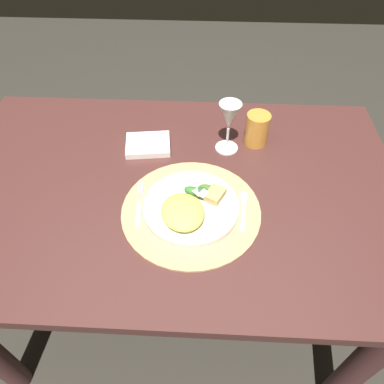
{
  "coord_description": "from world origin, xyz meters",
  "views": [
    {
      "loc": [
        0.09,
        -0.69,
        1.48
      ],
      "look_at": [
        0.06,
        -0.05,
        0.77
      ],
      "focal_mm": 33.24,
      "sensor_mm": 36.0,
      "label": 1
    }
  ],
  "objects_px": {
    "dining_table": "(173,216)",
    "amber_tumbler": "(257,129)",
    "spoon": "(244,204)",
    "dinner_plate": "(191,207)",
    "napkin": "(148,145)",
    "wine_glass": "(229,118)",
    "fork": "(139,206)"
  },
  "relations": [
    {
      "from": "dinner_plate",
      "to": "amber_tumbler",
      "type": "xyz_separation_m",
      "value": [
        0.19,
        0.29,
        0.04
      ]
    },
    {
      "from": "dinner_plate",
      "to": "wine_glass",
      "type": "distance_m",
      "value": 0.29
    },
    {
      "from": "spoon",
      "to": "napkin",
      "type": "bearing_deg",
      "value": 141.43
    },
    {
      "from": "dining_table",
      "to": "spoon",
      "type": "distance_m",
      "value": 0.26
    },
    {
      "from": "dining_table",
      "to": "napkin",
      "type": "bearing_deg",
      "value": 118.93
    },
    {
      "from": "wine_glass",
      "to": "amber_tumbler",
      "type": "xyz_separation_m",
      "value": [
        0.09,
        0.03,
        -0.06
      ]
    },
    {
      "from": "dinner_plate",
      "to": "spoon",
      "type": "relative_size",
      "value": 1.82
    },
    {
      "from": "napkin",
      "to": "amber_tumbler",
      "type": "height_order",
      "value": "amber_tumbler"
    },
    {
      "from": "fork",
      "to": "napkin",
      "type": "xyz_separation_m",
      "value": [
        -0.01,
        0.25,
        0.0
      ]
    },
    {
      "from": "spoon",
      "to": "wine_glass",
      "type": "bearing_deg",
      "value": 99.93
    },
    {
      "from": "amber_tumbler",
      "to": "spoon",
      "type": "bearing_deg",
      "value": -100.41
    },
    {
      "from": "fork",
      "to": "amber_tumbler",
      "type": "xyz_separation_m",
      "value": [
        0.32,
        0.29,
        0.04
      ]
    },
    {
      "from": "spoon",
      "to": "amber_tumbler",
      "type": "height_order",
      "value": "amber_tumbler"
    },
    {
      "from": "fork",
      "to": "napkin",
      "type": "height_order",
      "value": "napkin"
    },
    {
      "from": "dining_table",
      "to": "wine_glass",
      "type": "relative_size",
      "value": 8.06
    },
    {
      "from": "spoon",
      "to": "fork",
      "type": "bearing_deg",
      "value": -175.62
    },
    {
      "from": "amber_tumbler",
      "to": "wine_glass",
      "type": "bearing_deg",
      "value": -159.36
    },
    {
      "from": "amber_tumbler",
      "to": "napkin",
      "type": "bearing_deg",
      "value": -173.11
    },
    {
      "from": "fork",
      "to": "napkin",
      "type": "bearing_deg",
      "value": 92.39
    },
    {
      "from": "dinner_plate",
      "to": "dining_table",
      "type": "bearing_deg",
      "value": 122.34
    },
    {
      "from": "napkin",
      "to": "wine_glass",
      "type": "bearing_deg",
      "value": 1.52
    },
    {
      "from": "fork",
      "to": "wine_glass",
      "type": "relative_size",
      "value": 0.95
    },
    {
      "from": "spoon",
      "to": "wine_glass",
      "type": "relative_size",
      "value": 0.84
    },
    {
      "from": "fork",
      "to": "dining_table",
      "type": "bearing_deg",
      "value": 50.51
    },
    {
      "from": "fork",
      "to": "amber_tumbler",
      "type": "relative_size",
      "value": 1.5
    },
    {
      "from": "dinner_plate",
      "to": "napkin",
      "type": "bearing_deg",
      "value": 120.25
    },
    {
      "from": "napkin",
      "to": "wine_glass",
      "type": "height_order",
      "value": "wine_glass"
    },
    {
      "from": "dinner_plate",
      "to": "wine_glass",
      "type": "relative_size",
      "value": 1.54
    },
    {
      "from": "dining_table",
      "to": "amber_tumbler",
      "type": "height_order",
      "value": "amber_tumbler"
    },
    {
      "from": "amber_tumbler",
      "to": "dinner_plate",
      "type": "bearing_deg",
      "value": -122.66
    },
    {
      "from": "dinner_plate",
      "to": "wine_glass",
      "type": "bearing_deg",
      "value": 69.37
    },
    {
      "from": "dinner_plate",
      "to": "amber_tumbler",
      "type": "distance_m",
      "value": 0.35
    }
  ]
}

